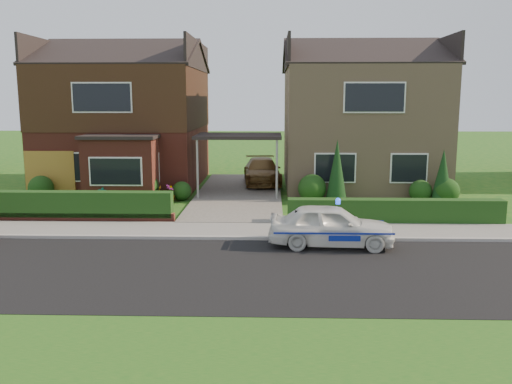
{
  "coord_description": "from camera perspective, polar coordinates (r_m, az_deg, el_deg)",
  "views": [
    {
      "loc": [
        1.48,
        -13.31,
        4.37
      ],
      "look_at": [
        0.99,
        3.5,
        1.45
      ],
      "focal_mm": 38.0,
      "sensor_mm": 36.0,
      "label": 1
    }
  ],
  "objects": [
    {
      "name": "potted_plant_b",
      "position": [
        23.17,
        -10.32,
        -0.3
      ],
      "size": [
        0.49,
        0.46,
        0.7
      ],
      "primitive_type": "imported",
      "rotation": [
        0.0,
        0.0,
        1.08
      ],
      "color": "gray",
      "rests_on": "ground"
    },
    {
      "name": "grass_verge",
      "position": [
        9.5,
        -7.83,
        -17.63
      ],
      "size": [
        60.0,
        4.0,
        0.01
      ],
      "primitive_type": "cube",
      "color": "#175416",
      "rests_on": "ground"
    },
    {
      "name": "hedge_right",
      "position": [
        19.65,
        14.36,
        -3.32
      ],
      "size": [
        7.5,
        0.55,
        0.8
      ],
      "primitive_type": "cube",
      "color": "#103310",
      "rests_on": "ground"
    },
    {
      "name": "police_car",
      "position": [
        16.25,
        7.94,
        -3.55
      ],
      "size": [
        3.41,
        3.79,
        1.43
      ],
      "rotation": [
        0.0,
        0.0,
        1.52
      ],
      "color": "silver",
      "rests_on": "ground"
    },
    {
      "name": "shrub_left_mid",
      "position": [
        23.56,
        -11.8,
        0.57
      ],
      "size": [
        1.32,
        1.32,
        1.32
      ],
      "primitive_type": "sphere",
      "color": "#103310",
      "rests_on": "ground"
    },
    {
      "name": "conifer_a",
      "position": [
        22.88,
        8.49,
        2.03
      ],
      "size": [
        0.9,
        0.9,
        2.6
      ],
      "primitive_type": "cone",
      "color": "black",
      "rests_on": "ground"
    },
    {
      "name": "sidewalk",
      "position": [
        18.0,
        -3.1,
        -4.06
      ],
      "size": [
        60.0,
        2.0,
        0.1
      ],
      "primitive_type": "cube",
      "color": "slate",
      "rests_on": "ground"
    },
    {
      "name": "shrub_right_mid",
      "position": [
        23.99,
        16.92,
        0.08
      ],
      "size": [
        0.96,
        0.96,
        0.96
      ],
      "primitive_type": "sphere",
      "color": "#103310",
      "rests_on": "ground"
    },
    {
      "name": "house_right",
      "position": [
        27.65,
        10.77,
        8.21
      ],
      "size": [
        7.5,
        8.06,
        7.25
      ],
      "color": "tan",
      "rests_on": "ground"
    },
    {
      "name": "road",
      "position": [
        14.09,
        -4.48,
        -8.26
      ],
      "size": [
        60.0,
        6.0,
        0.02
      ],
      "primitive_type": "cube",
      "color": "black",
      "rests_on": "ground"
    },
    {
      "name": "kerb",
      "position": [
        16.98,
        -3.39,
        -4.88
      ],
      "size": [
        60.0,
        0.16,
        0.12
      ],
      "primitive_type": "cube",
      "color": "#9E9993",
      "rests_on": "ground"
    },
    {
      "name": "shrub_left_far",
      "position": [
        25.19,
        -21.69,
        0.4
      ],
      "size": [
        1.08,
        1.08,
        1.08
      ],
      "primitive_type": "sphere",
      "color": "#103310",
      "rests_on": "ground"
    },
    {
      "name": "potted_plant_c",
      "position": [
        23.06,
        -9.07,
        -0.22
      ],
      "size": [
        0.5,
        0.5,
        0.78
      ],
      "primitive_type": "imported",
      "rotation": [
        0.0,
        0.0,
        1.42
      ],
      "color": "gray",
      "rests_on": "ground"
    },
    {
      "name": "shrub_right_far",
      "position": [
        23.98,
        19.42,
        0.09
      ],
      "size": [
        1.08,
        1.08,
        1.08
      ],
      "primitive_type": "sphere",
      "color": "#103310",
      "rests_on": "ground"
    },
    {
      "name": "house_left",
      "position": [
        28.17,
        -13.42,
        8.44
      ],
      "size": [
        7.5,
        9.53,
        7.25
      ],
      "color": "maroon",
      "rests_on": "ground"
    },
    {
      "name": "carport_link",
      "position": [
        24.37,
        -1.82,
        5.81
      ],
      "size": [
        3.8,
        3.0,
        2.77
      ],
      "color": "black",
      "rests_on": "ground"
    },
    {
      "name": "dwarf_wall",
      "position": [
        20.42,
        -19.28,
        -2.56
      ],
      "size": [
        7.7,
        0.25,
        0.36
      ],
      "primitive_type": "cube",
      "color": "maroon",
      "rests_on": "ground"
    },
    {
      "name": "conifer_b",
      "position": [
        23.84,
        19.04,
        1.42
      ],
      "size": [
        0.9,
        0.9,
        2.2
      ],
      "primitive_type": "cone",
      "color": "black",
      "rests_on": "ground"
    },
    {
      "name": "driveway_car",
      "position": [
        27.23,
        0.65,
        2.21
      ],
      "size": [
        2.09,
        4.47,
        1.26
      ],
      "primitive_type": "imported",
      "rotation": [
        0.0,
        0.0,
        0.08
      ],
      "color": "brown",
      "rests_on": "driveway"
    },
    {
      "name": "hedge_left",
      "position": [
        20.59,
        -19.1,
        -2.96
      ],
      "size": [
        7.5,
        0.55,
        0.9
      ],
      "primitive_type": "cube",
      "color": "#103310",
      "rests_on": "ground"
    },
    {
      "name": "driveway",
      "position": [
        24.73,
        -1.78,
        -0.2
      ],
      "size": [
        3.8,
        12.0,
        0.12
      ],
      "primitive_type": "cube",
      "color": "#666059",
      "rests_on": "ground"
    },
    {
      "name": "ground",
      "position": [
        14.09,
        -4.48,
        -8.26
      ],
      "size": [
        120.0,
        120.0,
        0.0
      ],
      "primitive_type": "plane",
      "color": "#175416",
      "rests_on": "ground"
    },
    {
      "name": "garage_door",
      "position": [
        25.44,
        -20.84,
        1.7
      ],
      "size": [
        2.2,
        0.1,
        2.1
      ],
      "primitive_type": "cube",
      "color": "olive",
      "rests_on": "ground"
    },
    {
      "name": "potted_plant_a",
      "position": [
        23.23,
        -15.88,
        -0.48
      ],
      "size": [
        0.38,
        0.26,
        0.72
      ],
      "primitive_type": "imported",
      "rotation": [
        0.0,
        0.0,
        0.01
      ],
      "color": "gray",
      "rests_on": "ground"
    },
    {
      "name": "shrub_right_near",
      "position": [
        23.09,
        5.92,
        0.39
      ],
      "size": [
        1.2,
        1.2,
        1.2
      ],
      "primitive_type": "sphere",
      "color": "#103310",
      "rests_on": "ground"
    },
    {
      "name": "shrub_left_near",
      "position": [
        23.57,
        -7.83,
        0.1
      ],
      "size": [
        0.84,
        0.84,
        0.84
      ],
      "primitive_type": "sphere",
      "color": "#103310",
      "rests_on": "ground"
    }
  ]
}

